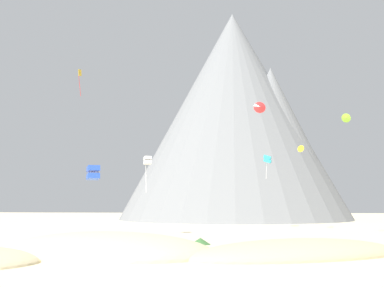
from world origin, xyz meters
name	(u,v)px	position (x,y,z in m)	size (l,w,h in m)	color
ground_plane	(100,269)	(0.00, 0.00, 0.00)	(400.00, 400.00, 0.00)	beige
dune_foreground_left	(299,256)	(15.48, 10.21, 0.00)	(22.04, 9.48, 3.16)	#C6B284
dune_foreground_right	(106,255)	(-2.41, 9.76, 0.00)	(21.23, 14.41, 4.25)	beige
bush_near_left	(64,244)	(-9.27, 16.95, 0.26)	(2.55, 2.55, 0.52)	#568442
bush_far_right	(200,241)	(5.47, 21.54, 0.39)	(2.44, 2.44, 0.79)	#386633
bush_mid_center	(57,242)	(-11.87, 21.36, 0.21)	(1.32, 1.32, 0.42)	#477238
rock_massif	(241,120)	(10.04, 107.66, 29.69)	(78.23, 78.23, 63.29)	slate
kite_yellow_mid	(301,149)	(21.11, 53.36, 14.61)	(1.38, 1.19, 1.32)	yellow
kite_lime_mid	(346,118)	(26.54, 40.37, 17.91)	(1.55, 1.19, 1.40)	#8CD133
kite_gold_high	(80,76)	(-19.69, 49.70, 28.40)	(0.52, 1.11, 5.16)	gold
kite_red_mid	(260,107)	(12.58, 20.20, 15.91)	(1.45, 0.70, 1.43)	red
kite_white_low	(148,161)	(-3.87, 36.16, 11.18)	(1.44, 1.48, 5.49)	white
kite_blue_low	(93,173)	(-6.54, 18.19, 8.26)	(1.87, 1.90, 1.67)	blue
kite_cyan_low	(268,159)	(15.31, 59.64, 13.34)	(1.73, 1.63, 4.69)	#33BCDB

